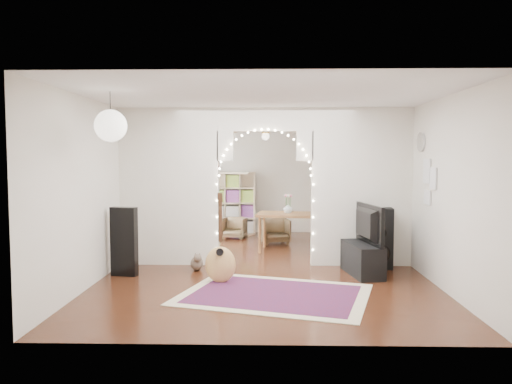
{
  "coord_description": "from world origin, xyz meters",
  "views": [
    {
      "loc": [
        0.05,
        -8.57,
        1.86
      ],
      "look_at": [
        -0.16,
        0.3,
        1.24
      ],
      "focal_mm": 35.0,
      "sensor_mm": 36.0,
      "label": 1
    }
  ],
  "objects_px": {
    "dining_table": "(288,217)",
    "dining_chair_left": "(234,228)",
    "dining_chair_right": "(275,231)",
    "acoustic_guitar": "(220,250)",
    "floor_speaker": "(380,238)",
    "bookcase": "(225,203)",
    "media_console": "(362,259)"
  },
  "relations": [
    {
      "from": "floor_speaker",
      "to": "dining_chair_left",
      "type": "xyz_separation_m",
      "value": [
        -2.66,
        3.01,
        -0.26
      ]
    },
    {
      "from": "dining_table",
      "to": "dining_chair_left",
      "type": "bearing_deg",
      "value": 135.09
    },
    {
      "from": "acoustic_guitar",
      "to": "dining_chair_right",
      "type": "relative_size",
      "value": 1.91
    },
    {
      "from": "acoustic_guitar",
      "to": "bookcase",
      "type": "relative_size",
      "value": 0.76
    },
    {
      "from": "bookcase",
      "to": "dining_chair_right",
      "type": "height_order",
      "value": "bookcase"
    },
    {
      "from": "floor_speaker",
      "to": "bookcase",
      "type": "distance_m",
      "value": 4.77
    },
    {
      "from": "floor_speaker",
      "to": "dining_chair_left",
      "type": "bearing_deg",
      "value": 137.45
    },
    {
      "from": "media_console",
      "to": "bookcase",
      "type": "distance_m",
      "value": 4.97
    },
    {
      "from": "floor_speaker",
      "to": "media_console",
      "type": "xyz_separation_m",
      "value": [
        -0.39,
        -0.5,
        -0.25
      ]
    },
    {
      "from": "bookcase",
      "to": "dining_chair_right",
      "type": "bearing_deg",
      "value": -24.5
    },
    {
      "from": "acoustic_guitar",
      "to": "dining_table",
      "type": "relative_size",
      "value": 0.88
    },
    {
      "from": "floor_speaker",
      "to": "dining_chair_right",
      "type": "distance_m",
      "value": 2.93
    },
    {
      "from": "acoustic_guitar",
      "to": "dining_table",
      "type": "height_order",
      "value": "acoustic_guitar"
    },
    {
      "from": "acoustic_guitar",
      "to": "dining_chair_left",
      "type": "bearing_deg",
      "value": 69.1
    },
    {
      "from": "dining_chair_right",
      "to": "floor_speaker",
      "type": "bearing_deg",
      "value": -65.75
    },
    {
      "from": "bookcase",
      "to": "dining_chair_right",
      "type": "xyz_separation_m",
      "value": [
        1.2,
        -1.4,
        -0.48
      ]
    },
    {
      "from": "acoustic_guitar",
      "to": "floor_speaker",
      "type": "height_order",
      "value": "acoustic_guitar"
    },
    {
      "from": "acoustic_guitar",
      "to": "media_console",
      "type": "height_order",
      "value": "acoustic_guitar"
    },
    {
      "from": "dining_table",
      "to": "dining_chair_left",
      "type": "distance_m",
      "value": 1.97
    },
    {
      "from": "dining_table",
      "to": "media_console",
      "type": "bearing_deg",
      "value": -53.42
    },
    {
      "from": "acoustic_guitar",
      "to": "bookcase",
      "type": "height_order",
      "value": "bookcase"
    },
    {
      "from": "acoustic_guitar",
      "to": "dining_table",
      "type": "xyz_separation_m",
      "value": [
        1.1,
        2.55,
        0.19
      ]
    },
    {
      "from": "bookcase",
      "to": "dining_chair_right",
      "type": "relative_size",
      "value": 2.53
    },
    {
      "from": "dining_table",
      "to": "dining_chair_left",
      "type": "xyz_separation_m",
      "value": [
        -1.17,
        1.52,
        -0.44
      ]
    },
    {
      "from": "bookcase",
      "to": "dining_table",
      "type": "bearing_deg",
      "value": -32.72
    },
    {
      "from": "dining_table",
      "to": "acoustic_guitar",
      "type": "bearing_deg",
      "value": -105.61
    },
    {
      "from": "floor_speaker",
      "to": "dining_chair_right",
      "type": "height_order",
      "value": "floor_speaker"
    },
    {
      "from": "acoustic_guitar",
      "to": "floor_speaker",
      "type": "xyz_separation_m",
      "value": [
        2.59,
        1.06,
        0.01
      ]
    },
    {
      "from": "bookcase",
      "to": "dining_table",
      "type": "height_order",
      "value": "bookcase"
    },
    {
      "from": "media_console",
      "to": "dining_chair_left",
      "type": "height_order",
      "value": "media_console"
    },
    {
      "from": "dining_chair_right",
      "to": "acoustic_guitar",
      "type": "bearing_deg",
      "value": -116.08
    },
    {
      "from": "media_console",
      "to": "dining_table",
      "type": "bearing_deg",
      "value": 109.43
    }
  ]
}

